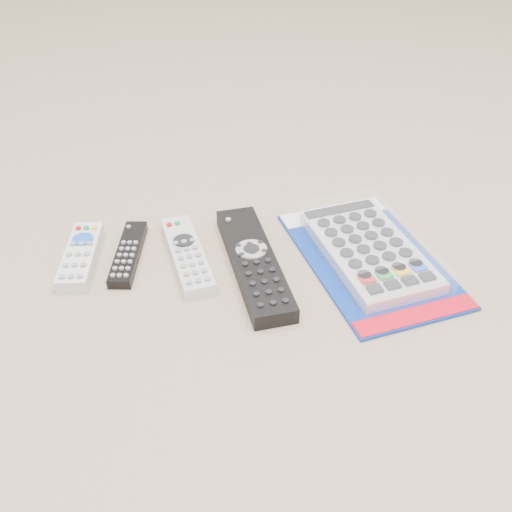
{
  "coord_description": "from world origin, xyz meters",
  "views": [
    {
      "loc": [
        -0.05,
        -0.67,
        0.54
      ],
      "look_at": [
        0.04,
        0.01,
        0.01
      ],
      "focal_mm": 40.0,
      "sensor_mm": 36.0,
      "label": 1
    }
  ],
  "objects": [
    {
      "name": "remote_slim_black",
      "position": [
        -0.15,
        0.05,
        0.01
      ],
      "size": [
        0.06,
        0.16,
        0.02
      ],
      "rotation": [
        0.0,
        0.0,
        -0.15
      ],
      "color": "black",
      "rests_on": "ground"
    },
    {
      "name": "jumbo_remote_packaged",
      "position": [
        0.22,
        -0.0,
        0.02
      ],
      "size": [
        0.24,
        0.34,
        0.04
      ],
      "rotation": [
        0.0,
        0.0,
        0.19
      ],
      "color": "navy",
      "rests_on": "ground"
    },
    {
      "name": "remote_small_grey",
      "position": [
        -0.22,
        0.05,
        0.01
      ],
      "size": [
        0.06,
        0.16,
        0.02
      ],
      "rotation": [
        0.0,
        0.0,
        -0.09
      ],
      "color": "silver",
      "rests_on": "ground"
    },
    {
      "name": "remote_silver_dvd",
      "position": [
        -0.06,
        0.03,
        0.01
      ],
      "size": [
        0.08,
        0.19,
        0.02
      ],
      "rotation": [
        0.0,
        0.0,
        0.17
      ],
      "color": "silver",
      "rests_on": "ground"
    },
    {
      "name": "remote_large_black",
      "position": [
        0.04,
        -0.0,
        0.01
      ],
      "size": [
        0.09,
        0.27,
        0.03
      ],
      "rotation": [
        0.0,
        0.0,
        0.11
      ],
      "color": "black",
      "rests_on": "ground"
    }
  ]
}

